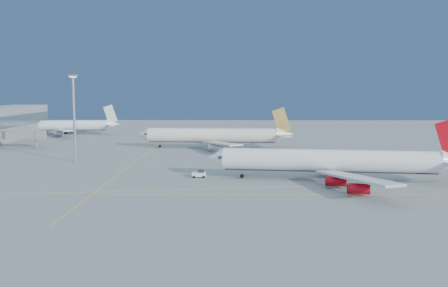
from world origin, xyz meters
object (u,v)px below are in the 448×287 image
airliner_virgin (334,161)px  airliner_third (64,126)px  light_mast (74,111)px  airliner_etihad (215,136)px  pushback_tug (199,174)px

airliner_virgin → airliner_third: bearing=138.6°
light_mast → airliner_etihad: bearing=41.3°
airliner_virgin → airliner_third: airliner_virgin is taller
airliner_virgin → airliner_etihad: size_ratio=1.06×
airliner_virgin → pushback_tug: (-34.73, 3.44, -3.93)m
airliner_etihad → pushback_tug: airliner_etihad is taller
airliner_virgin → light_mast: size_ratio=2.37×
airliner_virgin → light_mast: light_mast is taller
airliner_etihad → airliner_third: size_ratio=1.09×
pushback_tug → airliner_virgin: bearing=-8.3°
airliner_etihad → light_mast: bearing=-136.0°
pushback_tug → airliner_etihad: bearing=85.4°
airliner_etihad → airliner_third: (-79.22, 57.00, -0.29)m
airliner_etihad → airliner_third: bearing=147.0°
airliner_third → light_mast: (35.55, -95.33, 11.70)m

